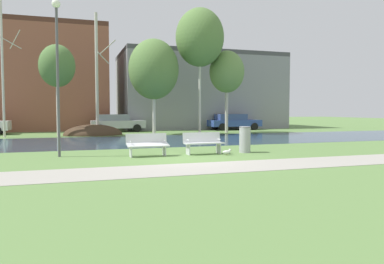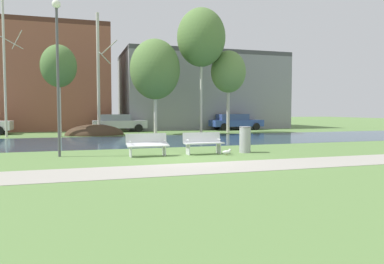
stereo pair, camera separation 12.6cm
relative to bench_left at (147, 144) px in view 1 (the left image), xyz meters
name	(u,v)px [view 1 (the left image)]	position (x,y,z in m)	size (l,w,h in m)	color
ground_plane	(139,139)	(1.14, 8.75, -0.47)	(120.00, 120.00, 0.00)	#5B7F42
paved_path_strip	(205,168)	(1.14, -3.37, -0.47)	(60.00, 2.14, 0.01)	#9E998E
river_band	(143,141)	(1.14, 7.08, -0.47)	(80.00, 8.26, 0.01)	#284256
soil_mound	(93,135)	(-1.38, 13.00, -0.47)	(4.11, 2.89, 1.51)	#423021
bench_left	(147,144)	(0.00, 0.00, 0.00)	(1.61, 0.59, 0.87)	silver
bench_right	(203,142)	(2.28, 0.00, 0.00)	(1.61, 0.59, 0.87)	silver
trash_bin	(245,139)	(4.12, -0.02, 0.09)	(0.50, 0.50, 1.09)	#999B9E
seagull	(227,152)	(3.06, -0.61, -0.34)	(0.39, 0.15, 0.24)	white
streetlamp	(57,54)	(-3.22, 0.87, 3.40)	(0.32, 0.32, 5.88)	#4C4C51
birch_far_left	(3,66)	(-6.96, 12.53, 4.16)	(1.25, 2.25, 9.11)	beige
birch_left	(57,66)	(-3.67, 12.23, 4.21)	(2.35, 2.35, 6.12)	beige
birch_center_left	(97,73)	(-1.05, 12.94, 3.89)	(1.45, 2.18, 8.58)	#BCB7A8
birch_center	(154,69)	(2.82, 12.05, 4.20)	(3.58, 3.58, 6.84)	beige
birch_center_right	(200,38)	(6.31, 12.05, 6.66)	(3.59, 3.59, 9.29)	beige
birch_right	(227,72)	(8.72, 12.57, 4.25)	(2.71, 2.71, 6.38)	#BCB7A8
parked_sedan_second_silver	(117,123)	(0.65, 16.36, 0.29)	(4.29, 2.04, 1.43)	#B2B5BC
parked_hatch_third_blue	(233,121)	(10.93, 16.17, 0.28)	(4.65, 2.03, 1.42)	#2D4793
building_brick_low	(15,77)	(-7.49, 21.46, 4.15)	(15.54, 6.75, 9.24)	brown
building_grey_warehouse	(199,92)	(9.46, 21.49, 3.18)	(15.60, 8.88, 7.31)	gray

